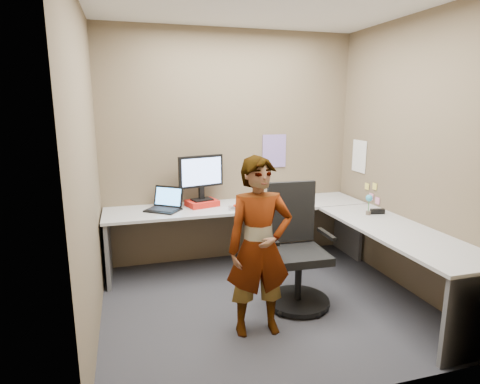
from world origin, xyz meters
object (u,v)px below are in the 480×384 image
object	(u,v)px
office_chair	(296,257)
person	(259,247)
monitor	(201,174)
desk	(294,229)

from	to	relation	value
office_chair	person	bearing A→B (deg)	-140.62
monitor	person	xyz separation A→B (m)	(0.19, -1.49, -0.36)
person	monitor	bearing A→B (deg)	100.52
desk	person	size ratio (longest dim) A/B	2.02
monitor	person	size ratio (longest dim) A/B	0.36
desk	person	bearing A→B (deg)	-129.11
desk	office_chair	world-z (taller)	office_chair
desk	monitor	distance (m)	1.20
desk	monitor	size ratio (longest dim) A/B	5.68
desk	person	world-z (taller)	person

